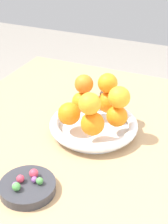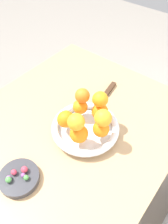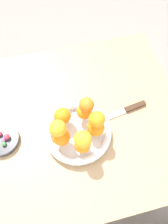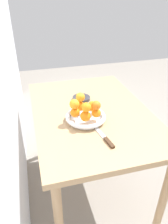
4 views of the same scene
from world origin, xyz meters
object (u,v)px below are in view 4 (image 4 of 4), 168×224
(orange_3, at_px, (75,112))
(candy_ball_3, at_px, (80,97))
(orange_1, at_px, (92,106))
(candy_ball_4, at_px, (83,95))
(orange_2, at_px, (80,106))
(knife, at_px, (104,136))
(orange_7, at_px, (86,107))
(orange_4, at_px, (85,116))
(dining_table, at_px, (91,121))
(orange_0, at_px, (96,113))
(candy_ball_1, at_px, (82,94))
(candy_ball_2, at_px, (78,97))
(candy_ball_0, at_px, (82,97))
(fruit_bowl, at_px, (86,117))
(orange_5, at_px, (80,97))
(orange_8, at_px, (96,105))
(candy_ball_5, at_px, (82,94))
(orange_6, at_px, (74,104))
(candy_dish, at_px, (81,98))

(orange_3, xyz_separation_m, candy_ball_3, (0.27, -0.10, -0.04))
(orange_1, height_order, candy_ball_4, orange_1)
(orange_2, bearing_deg, orange_3, 145.55)
(knife, bearing_deg, orange_7, 27.05)
(orange_2, height_order, orange_4, same)
(dining_table, relative_size, orange_0, 19.57)
(orange_3, distance_m, candy_ball_1, 0.33)
(orange_3, relative_size, candy_ball_3, 4.02)
(orange_2, height_order, candy_ball_2, orange_2)
(candy_ball_1, bearing_deg, orange_4, 168.87)
(knife, bearing_deg, orange_2, 16.01)
(orange_2, relative_size, candy_ball_1, 3.29)
(candy_ball_1, bearing_deg, knife, 179.57)
(candy_ball_0, bearing_deg, fruit_bowl, 170.72)
(orange_3, relative_size, orange_5, 1.01)
(orange_8, distance_m, candy_ball_3, 0.33)
(orange_1, distance_m, candy_ball_3, 0.23)
(orange_5, bearing_deg, candy_ball_4, -19.65)
(candy_ball_1, bearing_deg, candy_ball_5, -129.05)
(dining_table, bearing_deg, orange_4, 153.52)
(candy_ball_0, xyz_separation_m, candy_ball_1, (0.05, -0.01, -0.00))
(candy_ball_3, bearing_deg, orange_1, -174.11)
(orange_6, bearing_deg, orange_8, -109.41)
(candy_dish, height_order, orange_8, orange_8)
(orange_4, distance_m, candy_ball_2, 0.33)
(fruit_bowl, relative_size, orange_4, 4.01)
(orange_2, relative_size, orange_8, 1.17)
(orange_5, distance_m, candy_ball_1, 0.27)
(orange_2, xyz_separation_m, orange_5, (0.00, -0.01, 0.06))
(orange_3, height_order, candy_ball_4, orange_3)
(candy_dish, height_order, candy_ball_1, candy_ball_1)
(orange_4, height_order, orange_6, orange_6)
(orange_8, height_order, candy_ball_3, orange_8)
(orange_5, xyz_separation_m, knife, (-0.26, -0.07, -0.13))
(orange_3, bearing_deg, candy_ball_0, -22.90)
(orange_8, bearing_deg, candy_ball_4, -1.86)
(orange_1, bearing_deg, candy_ball_5, -0.74)
(orange_1, xyz_separation_m, orange_8, (-0.09, 0.00, 0.05))
(candy_ball_2, bearing_deg, knife, -175.99)
(candy_ball_2, bearing_deg, orange_0, -173.17)
(orange_0, height_order, candy_ball_2, orange_0)
(orange_3, height_order, candy_ball_1, orange_3)
(orange_5, distance_m, candy_ball_0, 0.22)
(orange_0, distance_m, orange_1, 0.08)
(candy_ball_1, xyz_separation_m, knife, (-0.50, 0.00, -0.03))
(dining_table, xyz_separation_m, orange_0, (-0.15, 0.01, 0.16))
(orange_6, bearing_deg, orange_3, -71.84)
(candy_ball_1, distance_m, knife, 0.50)
(fruit_bowl, distance_m, candy_ball_2, 0.27)
(orange_4, relative_size, candy_ball_1, 3.26)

